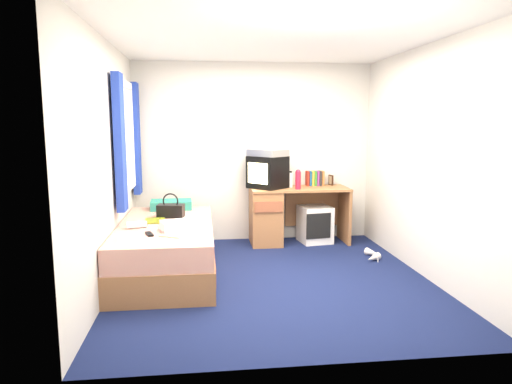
{
  "coord_description": "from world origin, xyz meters",
  "views": [
    {
      "loc": [
        -0.7,
        -4.47,
        1.61
      ],
      "look_at": [
        -0.09,
        0.7,
        0.81
      ],
      "focal_mm": 32.0,
      "sensor_mm": 36.0,
      "label": 1
    }
  ],
  "objects": [
    {
      "name": "water_bottle",
      "position": [
        -1.38,
        0.18,
        0.58
      ],
      "size": [
        0.21,
        0.12,
        0.07
      ],
      "primitive_type": "cylinder",
      "rotation": [
        0.0,
        1.57,
        0.26
      ],
      "color": "silver",
      "rests_on": "bed"
    },
    {
      "name": "white_heels",
      "position": [
        1.3,
        0.58,
        0.04
      ],
      "size": [
        0.28,
        0.41,
        0.09
      ],
      "color": "silver",
      "rests_on": "ground"
    },
    {
      "name": "pink_water_bottle",
      "position": [
        0.53,
        1.28,
        0.86
      ],
      "size": [
        0.09,
        0.09,
        0.23
      ],
      "primitive_type": "cylinder",
      "rotation": [
        0.0,
        0.0,
        -0.22
      ],
      "color": "red",
      "rests_on": "desk"
    },
    {
      "name": "ground",
      "position": [
        0.0,
        0.0,
        0.0
      ],
      "size": [
        3.4,
        3.4,
        0.0
      ],
      "primitive_type": "plane",
      "color": "#0C1438",
      "rests_on": "ground"
    },
    {
      "name": "handbag",
      "position": [
        -1.07,
        0.69,
        0.62
      ],
      "size": [
        0.32,
        0.21,
        0.28
      ],
      "rotation": [
        0.0,
        0.0,
        -0.17
      ],
      "color": "black",
      "rests_on": "bed"
    },
    {
      "name": "vcr",
      "position": [
        0.15,
        1.44,
        1.22
      ],
      "size": [
        0.55,
        0.57,
        0.09
      ],
      "primitive_type": "cube",
      "rotation": [
        0.0,
        0.0,
        -0.88
      ],
      "color": "#B2B2B5",
      "rests_on": "crt_tv"
    },
    {
      "name": "pillow",
      "position": [
        -1.09,
        1.2,
        0.59
      ],
      "size": [
        0.51,
        0.34,
        0.11
      ],
      "primitive_type": "cube",
      "rotation": [
        0.0,
        0.0,
        0.05
      ],
      "color": "#175E95",
      "rests_on": "bed"
    },
    {
      "name": "crt_tv",
      "position": [
        0.15,
        1.44,
        0.96
      ],
      "size": [
        0.58,
        0.58,
        0.42
      ],
      "rotation": [
        0.0,
        0.0,
        -0.84
      ],
      "color": "black",
      "rests_on": "desk"
    },
    {
      "name": "window_assembly",
      "position": [
        -1.55,
        0.9,
        1.42
      ],
      "size": [
        0.11,
        1.42,
        1.4
      ],
      "color": "silver",
      "rests_on": "room_shell"
    },
    {
      "name": "colour_swatch_fan",
      "position": [
        -1.01,
        -0.23,
        0.55
      ],
      "size": [
        0.22,
        0.15,
        0.01
      ],
      "primitive_type": "cube",
      "rotation": [
        0.0,
        0.0,
        -0.48
      ],
      "color": "gold",
      "rests_on": "bed"
    },
    {
      "name": "storage_cube",
      "position": [
        0.8,
        1.42,
        0.25
      ],
      "size": [
        0.45,
        0.45,
        0.49
      ],
      "primitive_type": "cube",
      "rotation": [
        0.0,
        0.0,
        0.15
      ],
      "color": "white",
      "rests_on": "ground"
    },
    {
      "name": "aerosol_can",
      "position": [
        0.47,
        1.46,
        0.85
      ],
      "size": [
        0.06,
        0.06,
        0.2
      ],
      "primitive_type": "cylinder",
      "rotation": [
        0.0,
        0.0,
        0.17
      ],
      "color": "white",
      "rests_on": "desk"
    },
    {
      "name": "desk",
      "position": [
        0.3,
        1.44,
        0.41
      ],
      "size": [
        1.3,
        0.55,
        0.75
      ],
      "color": "#A46E44",
      "rests_on": "ground"
    },
    {
      "name": "book_row",
      "position": [
        0.83,
        1.6,
        0.85
      ],
      "size": [
        0.24,
        0.13,
        0.2
      ],
      "color": "maroon",
      "rests_on": "desk"
    },
    {
      "name": "room_shell",
      "position": [
        0.0,
        0.0,
        1.45
      ],
      "size": [
        3.4,
        3.4,
        3.4
      ],
      "color": "white",
      "rests_on": "ground"
    },
    {
      "name": "magazine",
      "position": [
        -1.23,
        0.49,
        0.55
      ],
      "size": [
        0.22,
        0.29,
        0.01
      ],
      "primitive_type": "cube",
      "rotation": [
        0.0,
        0.0,
        0.05
      ],
      "color": "#BCD317",
      "rests_on": "bed"
    },
    {
      "name": "picture_frame",
      "position": [
        1.06,
        1.62,
        0.82
      ],
      "size": [
        0.04,
        0.12,
        0.14
      ],
      "primitive_type": "cube",
      "rotation": [
        0.0,
        0.0,
        0.17
      ],
      "color": "black",
      "rests_on": "desk"
    },
    {
      "name": "bed",
      "position": [
        -1.1,
        0.37,
        0.27
      ],
      "size": [
        1.01,
        2.0,
        0.54
      ],
      "color": "#A46E44",
      "rests_on": "ground"
    },
    {
      "name": "towel",
      "position": [
        -0.97,
        0.04,
        0.59
      ],
      "size": [
        0.34,
        0.3,
        0.09
      ],
      "primitive_type": "cube",
      "rotation": [
        0.0,
        0.0,
        0.3
      ],
      "color": "white",
      "rests_on": "bed"
    },
    {
      "name": "remote_control",
      "position": [
        -1.22,
        -0.13,
        0.55
      ],
      "size": [
        0.1,
        0.17,
        0.02
      ],
      "primitive_type": "cube",
      "rotation": [
        0.0,
        0.0,
        0.33
      ],
      "color": "black",
      "rests_on": "bed"
    }
  ]
}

